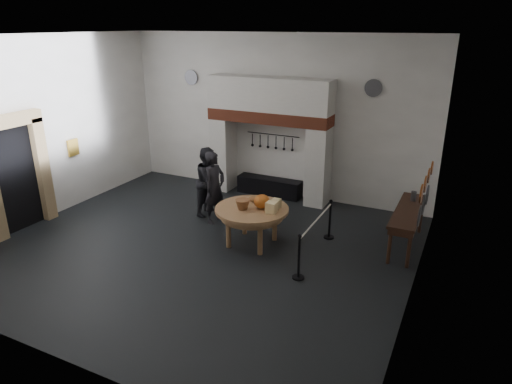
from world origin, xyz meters
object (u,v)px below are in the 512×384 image
at_px(visitor_near, 214,188).
at_px(barrier_post_near, 299,258).
at_px(side_table, 409,211).
at_px(work_table, 252,209).
at_px(barrier_post_far, 330,220).
at_px(iron_range, 269,186).
at_px(visitor_far, 209,181).

bearing_deg(visitor_near, barrier_post_near, -110.23).
bearing_deg(side_table, work_table, -156.81).
bearing_deg(barrier_post_near, side_table, 54.16).
xyz_separation_m(work_table, barrier_post_near, (1.49, -0.95, -0.39)).
bearing_deg(barrier_post_far, visitor_near, -173.14).
distance_m(work_table, barrier_post_far, 1.86).
bearing_deg(barrier_post_near, visitor_near, 150.03).
relative_size(work_table, barrier_post_far, 1.83).
height_order(work_table, barrier_post_far, barrier_post_far).
height_order(iron_range, barrier_post_near, barrier_post_near).
bearing_deg(work_table, barrier_post_near, -32.61).
relative_size(work_table, visitor_far, 0.92).
bearing_deg(iron_range, barrier_post_near, -58.70).
relative_size(visitor_near, side_table, 0.83).
xyz_separation_m(visitor_far, barrier_post_near, (3.27, -2.05, -0.44)).
height_order(work_table, visitor_far, visitor_far).
distance_m(visitor_near, barrier_post_far, 2.93).
relative_size(visitor_far, barrier_post_near, 1.98).
relative_size(visitor_near, barrier_post_near, 2.02).
bearing_deg(work_table, side_table, 23.19).
xyz_separation_m(side_table, barrier_post_far, (-1.67, -0.31, -0.42)).
distance_m(visitor_near, barrier_post_near, 3.34).
height_order(visitor_far, barrier_post_near, visitor_far).
relative_size(iron_range, side_table, 0.86).
bearing_deg(side_table, visitor_far, -177.08).
bearing_deg(barrier_post_near, work_table, 147.39).
height_order(work_table, side_table, side_table).
distance_m(side_table, barrier_post_near, 2.88).
height_order(visitor_near, barrier_post_near, visitor_near).
bearing_deg(barrier_post_near, visitor_far, 147.85).
xyz_separation_m(visitor_far, barrier_post_far, (3.27, -0.05, -0.44)).
bearing_deg(barrier_post_far, iron_range, 140.55).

